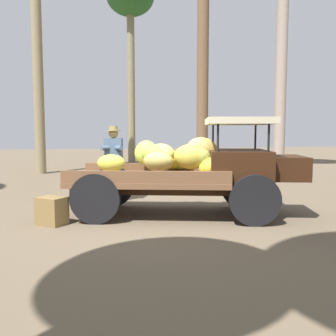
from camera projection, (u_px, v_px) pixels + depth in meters
name	position (u px, v px, depth m)	size (l,w,h in m)	color
ground_plane	(166.00, 215.00, 7.29)	(60.00, 60.00, 0.00)	brown
truck	(197.00, 168.00, 7.27)	(4.66, 2.69, 1.89)	#341C0E
farmer	(114.00, 159.00, 8.68)	(0.54, 0.50, 1.77)	#876E4F
wooden_crate	(52.00, 211.00, 6.55)	(0.47, 0.36, 0.49)	olive
forest_tree_1	(130.00, 5.00, 19.61)	(2.52, 2.52, 9.75)	#7C7255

